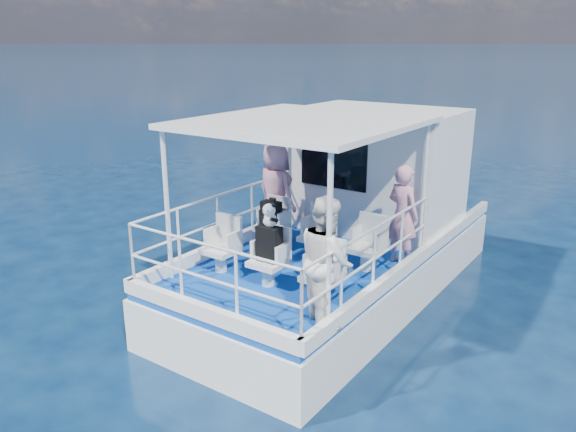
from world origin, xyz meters
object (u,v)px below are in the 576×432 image
object	(u,v)px
passenger_stbd_aft	(326,260)
panda	(270,215)
backpack_center	(269,244)
passenger_port_fwd	(276,191)

from	to	relation	value
passenger_stbd_aft	panda	size ratio (longest dim) A/B	4.61
backpack_center	panda	bearing A→B (deg)	19.13
passenger_port_fwd	passenger_stbd_aft	distance (m)	3.22
backpack_center	panda	size ratio (longest dim) A/B	1.47
passenger_stbd_aft	panda	distance (m)	1.28
passenger_stbd_aft	backpack_center	xyz separation A→B (m)	(-1.19, 0.43, -0.17)
passenger_stbd_aft	panda	world-z (taller)	passenger_stbd_aft
passenger_stbd_aft	panda	xyz separation A→B (m)	(-1.18, 0.44, 0.26)
backpack_center	passenger_port_fwd	bearing A→B (deg)	123.54
passenger_stbd_aft	panda	bearing A→B (deg)	19.85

